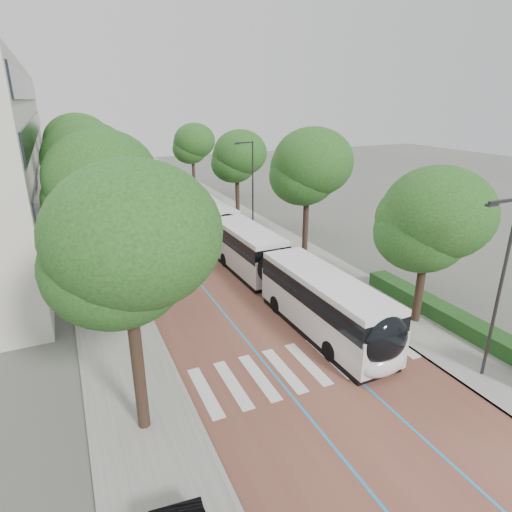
# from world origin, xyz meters

# --- Properties ---
(ground) EXTENTS (160.00, 160.00, 0.00)m
(ground) POSITION_xyz_m (0.00, 0.00, 0.00)
(ground) COLOR #51544C
(ground) RESTS_ON ground
(road) EXTENTS (11.00, 140.00, 0.02)m
(road) POSITION_xyz_m (0.00, 40.00, 0.01)
(road) COLOR brown
(road) RESTS_ON ground
(sidewalk_left) EXTENTS (4.00, 140.00, 0.12)m
(sidewalk_left) POSITION_xyz_m (-7.50, 40.00, 0.06)
(sidewalk_left) COLOR gray
(sidewalk_left) RESTS_ON ground
(sidewalk_right) EXTENTS (4.00, 140.00, 0.12)m
(sidewalk_right) POSITION_xyz_m (7.50, 40.00, 0.06)
(sidewalk_right) COLOR gray
(sidewalk_right) RESTS_ON ground
(kerb_left) EXTENTS (0.20, 140.00, 0.14)m
(kerb_left) POSITION_xyz_m (-5.60, 40.00, 0.06)
(kerb_left) COLOR gray
(kerb_left) RESTS_ON ground
(kerb_right) EXTENTS (0.20, 140.00, 0.14)m
(kerb_right) POSITION_xyz_m (5.60, 40.00, 0.06)
(kerb_right) COLOR gray
(kerb_right) RESTS_ON ground
(zebra_crossing) EXTENTS (10.55, 3.60, 0.01)m
(zebra_crossing) POSITION_xyz_m (0.20, 1.00, 0.03)
(zebra_crossing) COLOR silver
(zebra_crossing) RESTS_ON ground
(lane_line_left) EXTENTS (0.12, 126.00, 0.01)m
(lane_line_left) POSITION_xyz_m (-1.60, 40.00, 0.02)
(lane_line_left) COLOR #2687C1
(lane_line_left) RESTS_ON road
(lane_line_right) EXTENTS (0.12, 126.00, 0.01)m
(lane_line_right) POSITION_xyz_m (1.60, 40.00, 0.02)
(lane_line_right) COLOR #2687C1
(lane_line_right) RESTS_ON road
(hedge) EXTENTS (1.20, 14.00, 0.80)m
(hedge) POSITION_xyz_m (9.10, 0.00, 0.52)
(hedge) COLOR #164116
(hedge) RESTS_ON sidewalk_right
(streetlight_near) EXTENTS (1.82, 0.20, 8.00)m
(streetlight_near) POSITION_xyz_m (6.62, -3.00, 4.82)
(streetlight_near) COLOR #2C2C2F
(streetlight_near) RESTS_ON sidewalk_right
(streetlight_far) EXTENTS (1.82, 0.20, 8.00)m
(streetlight_far) POSITION_xyz_m (6.62, 22.00, 4.82)
(streetlight_far) COLOR #2C2C2F
(streetlight_far) RESTS_ON sidewalk_right
(lamp_post_left) EXTENTS (0.14, 0.14, 8.00)m
(lamp_post_left) POSITION_xyz_m (-6.10, 8.00, 4.12)
(lamp_post_left) COLOR #2C2C2F
(lamp_post_left) RESTS_ON sidewalk_left
(trees_left) EXTENTS (6.04, 60.54, 9.93)m
(trees_left) POSITION_xyz_m (-7.50, 25.16, 7.03)
(trees_left) COLOR black
(trees_left) RESTS_ON ground
(trees_right) EXTENTS (5.94, 47.54, 9.19)m
(trees_right) POSITION_xyz_m (7.70, 21.30, 5.98)
(trees_right) COLOR black
(trees_right) RESTS_ON ground
(lead_bus) EXTENTS (2.88, 18.44, 3.20)m
(lead_bus) POSITION_xyz_m (2.33, 6.97, 1.63)
(lead_bus) COLOR black
(lead_bus) RESTS_ON ground
(bus_queued_0) EXTENTS (2.75, 12.44, 3.20)m
(bus_queued_0) POSITION_xyz_m (2.29, 22.65, 1.62)
(bus_queued_0) COLOR silver
(bus_queued_0) RESTS_ON ground
(bus_queued_1) EXTENTS (2.69, 12.43, 3.20)m
(bus_queued_1) POSITION_xyz_m (2.77, 35.56, 1.62)
(bus_queued_1) COLOR silver
(bus_queued_1) RESTS_ON ground
(bus_queued_2) EXTENTS (2.59, 12.41, 3.20)m
(bus_queued_2) POSITION_xyz_m (2.47, 49.48, 1.62)
(bus_queued_2) COLOR silver
(bus_queued_2) RESTS_ON ground
(bus_queued_3) EXTENTS (2.68, 12.43, 3.20)m
(bus_queued_3) POSITION_xyz_m (2.51, 62.07, 1.62)
(bus_queued_3) COLOR silver
(bus_queued_3) RESTS_ON ground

